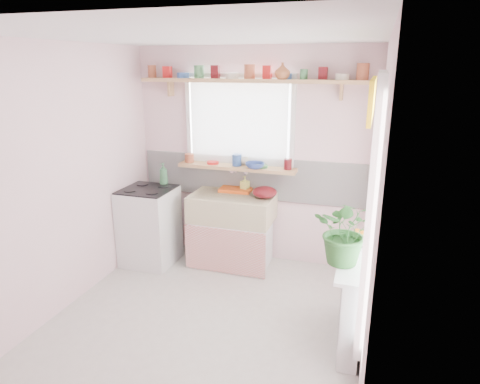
% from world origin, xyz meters
% --- Properties ---
extents(room, '(3.20, 3.20, 3.20)m').
position_xyz_m(room, '(0.66, 0.86, 1.37)').
color(room, silver).
rests_on(room, ground).
extents(sink_unit, '(0.95, 0.65, 1.11)m').
position_xyz_m(sink_unit, '(-0.15, 1.29, 0.43)').
color(sink_unit, white).
rests_on(sink_unit, ground).
extents(cooker, '(0.58, 0.58, 0.93)m').
position_xyz_m(cooker, '(-1.10, 1.05, 0.46)').
color(cooker, white).
rests_on(cooker, ground).
extents(radiator_ledge, '(0.22, 0.95, 0.78)m').
position_xyz_m(radiator_ledge, '(1.30, 0.20, 0.40)').
color(radiator_ledge, white).
rests_on(radiator_ledge, ground).
extents(windowsill, '(1.40, 0.22, 0.04)m').
position_xyz_m(windowsill, '(-0.15, 1.48, 1.14)').
color(windowsill, tan).
rests_on(windowsill, room).
extents(pine_shelf, '(2.52, 0.24, 0.04)m').
position_xyz_m(pine_shelf, '(0.00, 1.47, 2.12)').
color(pine_shelf, tan).
rests_on(pine_shelf, room).
extents(shelf_crockery, '(2.47, 0.11, 0.12)m').
position_xyz_m(shelf_crockery, '(-0.02, 1.47, 2.19)').
color(shelf_crockery, '#A55133').
rests_on(shelf_crockery, pine_shelf).
extents(sill_crockery, '(1.35, 0.11, 0.12)m').
position_xyz_m(sill_crockery, '(-0.15, 1.48, 1.22)').
color(sill_crockery, '#A55133').
rests_on(sill_crockery, windowsill).
extents(dish_tray, '(0.38, 0.30, 0.04)m').
position_xyz_m(dish_tray, '(-0.16, 1.50, 0.87)').
color(dish_tray, '#EF5915').
rests_on(dish_tray, sink_unit).
extents(colander, '(0.31, 0.31, 0.13)m').
position_xyz_m(colander, '(0.22, 1.34, 0.91)').
color(colander, '#5A0F15').
rests_on(colander, sink_unit).
extents(jade_plant, '(0.50, 0.43, 0.55)m').
position_xyz_m(jade_plant, '(1.21, 0.08, 1.05)').
color(jade_plant, '#285C25').
rests_on(jade_plant, radiator_ledge).
extents(fruit_bowl, '(0.27, 0.27, 0.07)m').
position_xyz_m(fruit_bowl, '(1.33, 0.51, 0.81)').
color(fruit_bowl, silver).
rests_on(fruit_bowl, radiator_ledge).
extents(herb_pot, '(0.12, 0.08, 0.22)m').
position_xyz_m(herb_pot, '(1.21, 0.14, 0.88)').
color(herb_pot, '#2B6D2B').
rests_on(herb_pot, radiator_ledge).
extents(soap_bottle_sink, '(0.11, 0.11, 0.19)m').
position_xyz_m(soap_bottle_sink, '(-0.06, 1.50, 0.94)').
color(soap_bottle_sink, '#E2E766').
rests_on(soap_bottle_sink, sink_unit).
extents(sill_cup, '(0.17, 0.17, 0.10)m').
position_xyz_m(sill_cup, '(-0.09, 1.54, 1.21)').
color(sill_cup, beige).
rests_on(sill_cup, windowsill).
extents(sill_bowl, '(0.22, 0.22, 0.07)m').
position_xyz_m(sill_bowl, '(0.08, 1.42, 1.19)').
color(sill_bowl, '#2E4797').
rests_on(sill_bowl, windowsill).
extents(shelf_vase, '(0.20, 0.20, 0.17)m').
position_xyz_m(shelf_vase, '(0.37, 1.41, 2.22)').
color(shelf_vase, '#A25A31').
rests_on(shelf_vase, pine_shelf).
extents(cooker_bottle, '(0.13, 0.13, 0.26)m').
position_xyz_m(cooker_bottle, '(-1.00, 1.27, 1.05)').
color(cooker_bottle, '#387147').
rests_on(cooker_bottle, cooker).
extents(fruit, '(0.20, 0.14, 0.10)m').
position_xyz_m(fruit, '(1.34, 0.52, 0.87)').
color(fruit, orange).
rests_on(fruit, fruit_bowl).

